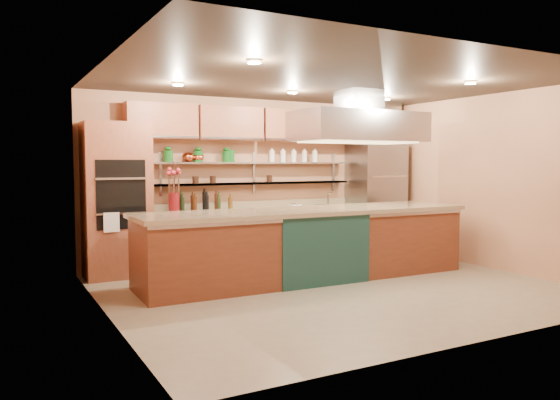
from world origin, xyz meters
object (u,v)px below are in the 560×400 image
island (308,244)px  copper_kettle (188,157)px  flower_vase (174,203)px  kitchen_scale (295,204)px  refrigerator (376,197)px  green_canister (230,156)px

island → copper_kettle: 2.44m
island → flower_vase: size_ratio=15.98×
flower_vase → island: bearing=-43.1°
island → kitchen_scale: bearing=67.6°
refrigerator → flower_vase: 3.93m
copper_kettle → green_canister: 0.72m
refrigerator → kitchen_scale: refrigerator is taller
flower_vase → green_canister: 1.28m
island → green_canister: green_canister is taller
flower_vase → kitchen_scale: (2.18, 0.00, -0.11)m
kitchen_scale → green_canister: bearing=166.7°
refrigerator → flower_vase: (-3.93, 0.01, 0.03)m
island → flower_vase: (-1.55, 1.45, 0.57)m
kitchen_scale → green_canister: 1.44m
island → copper_kettle: copper_kettle is taller
copper_kettle → green_canister: size_ratio=0.98×
copper_kettle → kitchen_scale: bearing=-6.7°
island → kitchen_scale: (0.63, 1.45, 0.46)m
refrigerator → green_canister: bearing=175.5°
green_canister → refrigerator: bearing=-4.5°
refrigerator → green_canister: 3.01m
island → kitchen_scale: 1.65m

